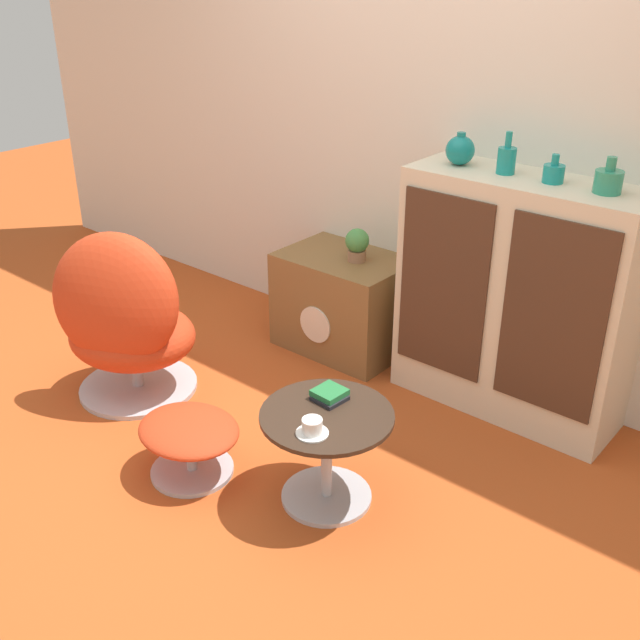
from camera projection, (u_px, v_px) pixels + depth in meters
ground_plane at (252, 460)px, 3.26m from camera, size 12.00×12.00×0.00m
wall_back at (437, 111)px, 3.60m from camera, size 6.40×0.06×2.60m
sideboard at (514, 299)px, 3.42m from camera, size 1.06×0.40×1.13m
tv_console at (343, 303)px, 4.08m from camera, size 0.68×0.48×0.54m
egg_chair at (124, 321)px, 3.56m from camera, size 0.82×0.79×0.88m
ottoman at (189, 436)px, 3.10m from camera, size 0.45×0.38×0.26m
coffee_table at (327, 446)px, 2.92m from camera, size 0.52×0.52×0.41m
vase_leftmost at (460, 150)px, 3.34m from camera, size 0.13×0.13×0.15m
vase_inner_left at (507, 159)px, 3.21m from camera, size 0.08×0.08×0.18m
vase_inner_right at (554, 173)px, 3.09m from camera, size 0.09×0.09×0.12m
vase_rightmost at (608, 181)px, 2.96m from camera, size 0.11×0.11×0.15m
potted_plant at (357, 244)px, 3.87m from camera, size 0.12×0.12×0.17m
teacup at (312, 428)px, 2.73m from camera, size 0.12×0.12×0.06m
book_stack at (330, 395)px, 2.94m from camera, size 0.13×0.13×0.04m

